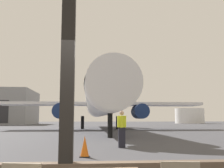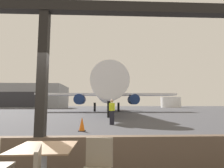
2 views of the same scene
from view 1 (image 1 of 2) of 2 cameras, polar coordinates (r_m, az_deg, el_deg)
The scene contains 6 objects.
ground_plane at distance 44.05m, azimuth -5.32°, elevation -9.13°, with size 220.00×220.00×0.00m, color #424247.
window_frame at distance 4.04m, azimuth -9.53°, elevation -8.33°, with size 8.96×0.24×3.71m.
airplane at distance 34.65m, azimuth -2.30°, elevation -3.61°, with size 26.63×37.02×10.53m.
ground_crew_worker at distance 13.06m, azimuth 2.07°, elevation -9.32°, with size 0.40×0.57×1.74m.
traffic_cone at distance 9.95m, azimuth -5.77°, elevation -13.06°, with size 0.36×0.36×0.74m.
fuel_storage_tank at distance 90.11m, azimuth 16.01°, elevation -6.49°, with size 9.08×9.08×4.70m, color white.
Camera 1 is at (0.32, -4.03, 1.34)m, focal length 43.39 mm.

